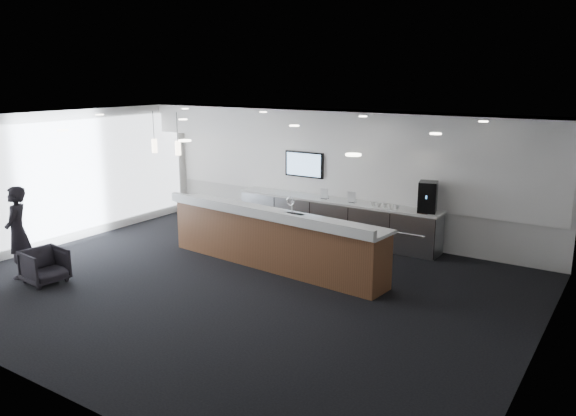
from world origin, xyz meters
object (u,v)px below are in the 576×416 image
Objects in this scene: service_counter at (273,239)px; armchair at (45,266)px; lounge_guest at (18,232)px; coffee_machine at (428,197)px.

service_counter is 7.21× the size of armchair.
armchair is 0.88m from lounge_guest.
coffee_machine is 8.13m from lounge_guest.
service_counter is 4.84m from lounge_guest.
coffee_machine is (2.30, 2.38, 0.70)m from service_counter.
coffee_machine is 7.66m from armchair.
coffee_machine is 0.37× the size of lounge_guest.
service_counter is 2.90× the size of lounge_guest.
coffee_machine reaches higher than service_counter.
service_counter is at bearing 90.62° from lounge_guest.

